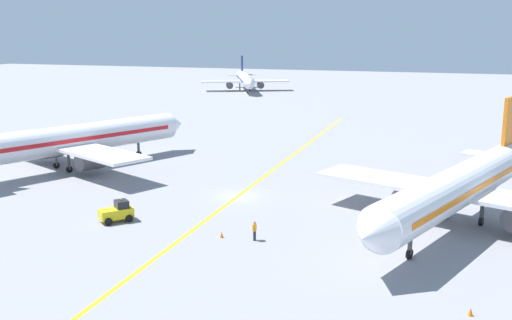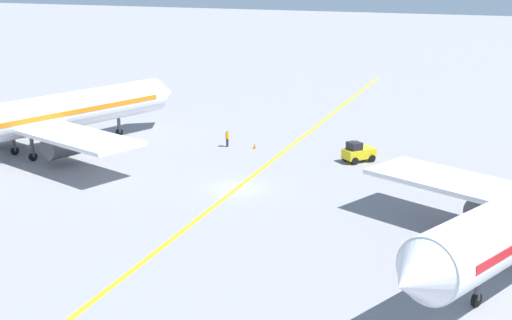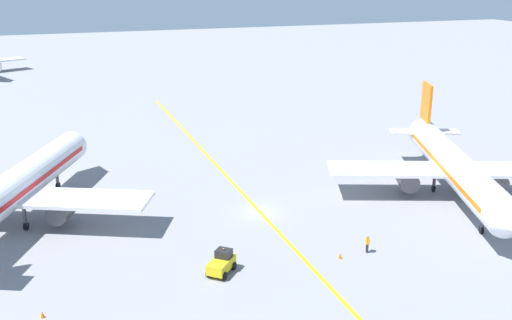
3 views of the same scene
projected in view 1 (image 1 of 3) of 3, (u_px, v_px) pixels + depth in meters
ground_plane at (238, 196)px, 63.72m from camera, size 400.00×400.00×0.00m
apron_yellow_centreline at (238, 196)px, 63.72m from camera, size 0.62×120.00×0.01m
airplane_at_gate at (72, 140)px, 75.71m from camera, size 27.58×33.46×10.60m
airplane_adjacent_stand at (460, 187)px, 53.21m from camera, size 28.06×34.32×10.60m
airplane_distant_taxiing at (245, 79)px, 172.37m from camera, size 24.91×30.27×9.54m
baggage_tug_white at (117, 212)px, 55.22m from camera, size 3.11×3.24×2.11m
ground_crew_worker at (255, 230)px, 50.21m from camera, size 0.25×0.58×1.68m
traffic_cone_near_nose at (471, 312)px, 37.08m from camera, size 0.32×0.32×0.55m
traffic_cone_by_wingtip at (222, 235)px, 51.01m from camera, size 0.32×0.32×0.55m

